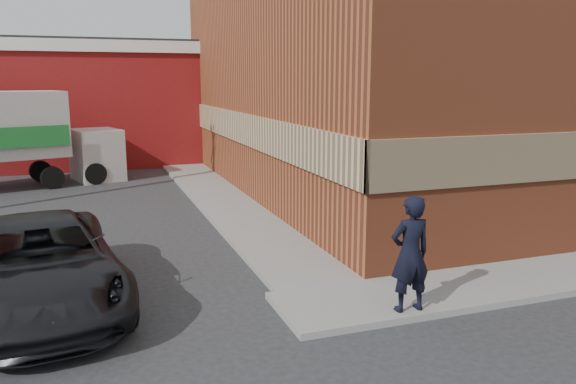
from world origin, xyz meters
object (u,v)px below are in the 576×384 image
object	(u,v)px
brick_building	(426,57)
box_truck	(3,133)
man	(410,254)
warehouse	(26,103)
suv_a	(41,264)

from	to	relation	value
brick_building	box_truck	xyz separation A→B (m)	(-14.66, 3.99, -2.68)
brick_building	man	xyz separation A→B (m)	(-7.00, -10.55, -3.59)
warehouse	box_truck	distance (m)	7.06
box_truck	suv_a	bearing A→B (deg)	-97.01
man	box_truck	size ratio (longest dim) A/B	0.27
brick_building	warehouse	world-z (taller)	brick_building
box_truck	warehouse	bearing A→B (deg)	72.55
warehouse	suv_a	bearing A→B (deg)	-84.69
man	box_truck	xyz separation A→B (m)	(-7.66, 14.54, 0.91)
man	suv_a	bearing A→B (deg)	-24.06
box_truck	man	bearing A→B (deg)	-78.34
warehouse	man	bearing A→B (deg)	-70.82
brick_building	man	size ratio (longest dim) A/B	9.38
suv_a	box_truck	xyz separation A→B (m)	(-1.93, 12.02, 1.24)
suv_a	box_truck	world-z (taller)	box_truck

